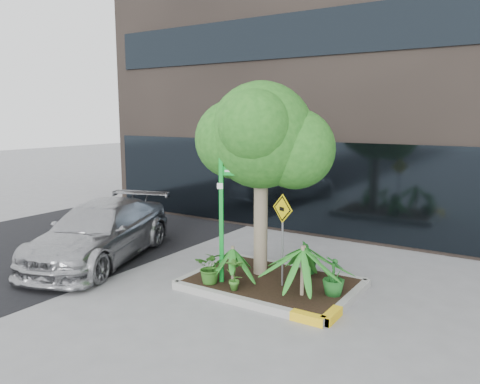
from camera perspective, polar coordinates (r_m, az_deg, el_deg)
The scene contains 14 objects.
ground at distance 9.47m, azimuth 1.88°, elevation -11.83°, with size 80.00×80.00×0.00m, color gray.
asphalt_road at distance 13.81m, azimuth -22.06°, elevation -5.67°, with size 7.00×80.00×0.01m, color black.
planter at distance 9.55m, azimuth 3.96°, elevation -11.02°, with size 3.35×2.36×0.15m.
tree at distance 9.43m, azimuth 2.65°, elevation 6.91°, with size 2.76×2.45×4.14m.
palm_front at distance 8.62m, azimuth 7.66°, elevation -6.93°, with size 1.05×1.05×1.16m.
palm_left at distance 9.31m, azimuth -0.90°, elevation -6.89°, with size 0.81×0.81×0.90m.
palm_back at distance 9.75m, azimuth 8.03°, elevation -6.65°, with size 0.73×0.73×0.81m.
parked_car at distance 11.61m, azimuth -16.67°, elevation -4.69°, with size 1.92×4.72×1.37m, color #A8A9AD.
shrub_a at distance 9.30m, azimuth -3.52°, elevation -9.09°, with size 0.60×0.60×0.66m, color #2B611B.
shrub_b at distance 8.86m, azimuth 11.36°, elevation -10.00°, with size 0.41×0.41×0.73m, color #1C6020.
shrub_c at distance 8.93m, azimuth -0.64°, elevation -9.90°, with size 0.34×0.34×0.65m, color #377524.
shrub_d at distance 9.89m, azimuth 8.45°, elevation -7.89°, with size 0.40×0.40×0.72m, color #1C6120.
street_sign_post at distance 9.12m, azimuth -1.90°, elevation -1.71°, with size 1.00×0.75×2.71m.
cattle_sign at distance 8.93m, azimuth 5.20°, elevation -3.95°, with size 0.52×0.23×1.81m.
Camera 1 is at (4.52, -7.58, 3.42)m, focal length 35.00 mm.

